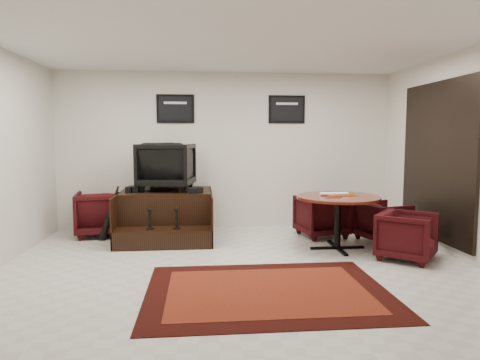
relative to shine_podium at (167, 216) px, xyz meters
name	(u,v)px	position (x,y,z in m)	size (l,w,h in m)	color
ground	(239,268)	(1.03, -1.83, -0.35)	(6.00, 6.00, 0.00)	silver
room_shell	(270,126)	(1.44, -1.70, 1.43)	(6.02, 5.02, 2.81)	silver
area_rug	(267,291)	(1.26, -2.67, -0.35)	(2.58, 1.94, 0.01)	black
shine_podium	(167,216)	(0.00, 0.00, 0.00)	(1.48, 1.53, 0.76)	black
shine_chair	(167,164)	(0.00, 0.15, 0.85)	(0.86, 0.80, 0.88)	black
shoes_pair	(134,189)	(-0.51, -0.07, 0.46)	(0.26, 0.29, 0.10)	black
polish_kit	(195,190)	(0.46, -0.28, 0.45)	(0.25, 0.17, 0.09)	black
umbrella_black	(110,212)	(-0.88, -0.16, 0.10)	(0.34, 0.13, 0.91)	black
umbrella_hooked	(111,214)	(-0.89, -0.02, 0.05)	(0.30, 0.11, 0.80)	black
armchair_side	(101,211)	(-1.11, 0.23, 0.06)	(0.80, 0.75, 0.82)	black
meeting_table	(338,202)	(2.57, -1.02, 0.34)	(1.21, 1.21, 0.79)	#420E09
table_chair_back	(321,214)	(2.56, -0.19, 0.02)	(0.73, 0.68, 0.75)	black
table_chair_window	(383,220)	(3.44, -0.62, -0.01)	(0.67, 0.63, 0.69)	black
table_chair_corner	(407,234)	(3.32, -1.65, 0.00)	(0.69, 0.65, 0.71)	black
paper_roll	(334,194)	(2.52, -0.96, 0.46)	(0.05, 0.05, 0.42)	white
table_clutter	(341,196)	(2.61, -1.03, 0.44)	(0.57, 0.36, 0.01)	orange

